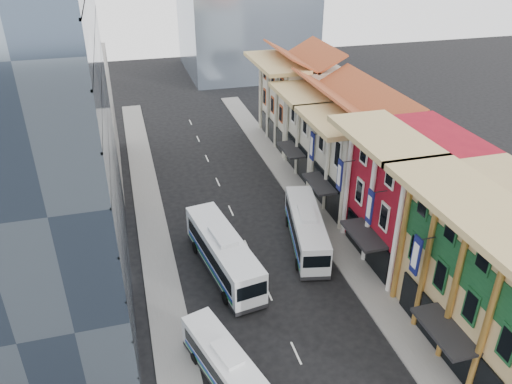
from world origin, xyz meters
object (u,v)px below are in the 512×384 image
object	(u,v)px
shophouse_tan	(508,280)
bus_right	(306,228)
office_tower	(18,128)
bus_left_far	(223,252)
bus_left_near	(228,368)

from	to	relation	value
shophouse_tan	bus_right	bearing A→B (deg)	118.27
office_tower	bus_left_far	bearing A→B (deg)	-0.56
bus_left_far	shophouse_tan	bearing A→B (deg)	-48.01
bus_left_near	bus_left_far	bearing A→B (deg)	62.27
shophouse_tan	bus_left_near	world-z (taller)	shophouse_tan
office_tower	bus_right	bearing A→B (deg)	4.59
shophouse_tan	bus_right	distance (m)	18.42
office_tower	bus_left_far	size ratio (longest dim) A/B	2.40
shophouse_tan	bus_left_far	distance (m)	22.28
office_tower	bus_left_near	distance (m)	21.69
office_tower	bus_left_far	world-z (taller)	office_tower
shophouse_tan	bus_left_far	world-z (taller)	shophouse_tan
bus_right	office_tower	bearing A→B (deg)	-163.62
bus_left_far	bus_right	bearing A→B (deg)	4.17
office_tower	bus_left_near	size ratio (longest dim) A/B	3.12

